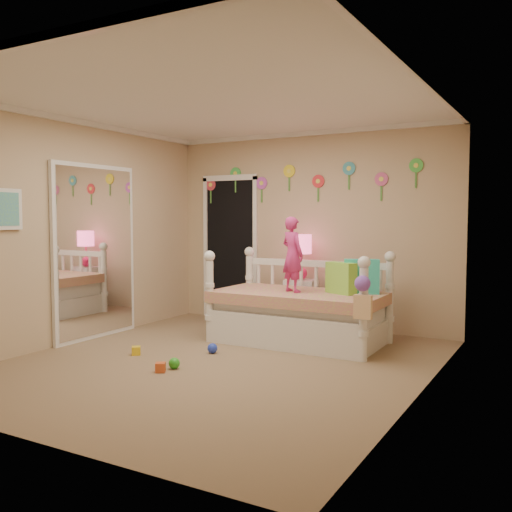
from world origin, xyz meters
The scene contains 18 objects.
floor centered at (0.00, 0.00, 0.00)m, with size 4.00×4.50×0.01m, color #7F684C.
ceiling centered at (0.00, 0.00, 2.60)m, with size 4.00×4.50×0.01m, color white.
back_wall centered at (0.00, 2.25, 1.30)m, with size 4.00×0.01×2.60m, color tan.
left_wall centered at (-2.00, 0.00, 1.30)m, with size 0.01×4.50×2.60m, color tan.
right_wall centered at (2.00, 0.00, 1.30)m, with size 0.01×4.50×2.60m, color tan.
crown_molding centered at (0.00, 0.00, 2.57)m, with size 4.00×4.50×0.06m, color white, non-canonical shape.
daybed centered at (0.30, 1.26, 0.54)m, with size 1.99×1.07×1.08m, color white, non-canonical shape.
pillow_turquoise centered at (1.00, 1.45, 0.80)m, with size 0.39×0.14×0.39m, color #22A6AA.
pillow_lime centered at (0.80, 1.33, 0.78)m, with size 0.38×0.14×0.36m, color #8CD942.
child centered at (0.25, 1.19, 1.04)m, with size 0.32×0.21×0.87m, color #D12F7F.
nightstand centered at (0.00, 1.98, 0.33)m, with size 0.39×0.30×0.65m, color white.
table_lamp centered at (0.00, 1.98, 1.04)m, with size 0.27×0.27×0.59m.
closet_doorway centered at (-1.25, 2.23, 1.03)m, with size 0.90×0.04×2.07m, color black.
flower_decals centered at (-0.09, 2.24, 1.94)m, with size 3.40×0.02×0.50m, color #B2668C, non-canonical shape.
mirror_closet centered at (-1.96, 0.30, 1.05)m, with size 0.07×1.30×2.10m, color white.
wall_picture centered at (-1.97, -0.90, 1.55)m, with size 0.05×0.34×0.42m, color white.
hanging_bag centered at (1.25, 0.70, 0.66)m, with size 0.20×0.16×0.36m, color beige, non-canonical shape.
toy_scatter centered at (-0.64, 0.04, 0.06)m, with size 0.80×1.30×0.11m, color #996666, non-canonical shape.
Camera 1 is at (3.05, -4.67, 1.47)m, focal length 39.50 mm.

